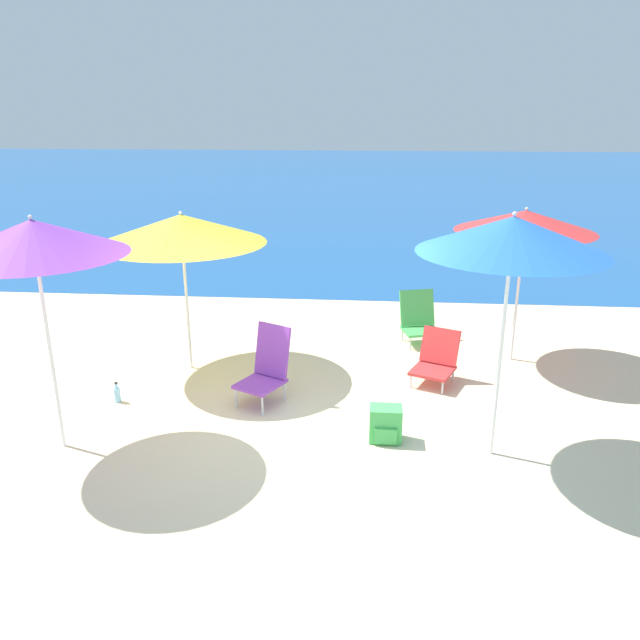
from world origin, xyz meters
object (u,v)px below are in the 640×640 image
Objects in this scene: beach_umbrella_yellow at (181,229)px; beach_chair_green at (419,319)px; beach_umbrella_blue at (513,235)px; beach_chair_purple at (267,366)px; water_bottle at (117,394)px; beach_umbrella_purple at (33,238)px; backpack_green at (386,424)px; beach_umbrella_red at (525,221)px; beach_chair_red at (436,359)px.

beach_chair_green is at bearing 22.16° from beach_umbrella_yellow.
beach_umbrella_yellow is at bearing 152.43° from beach_umbrella_blue.
water_bottle is (-1.75, -0.19, -0.34)m from beach_chair_purple.
beach_umbrella_purple is at bearing -109.31° from beach_umbrella_yellow.
backpack_green is at bearing 170.52° from beach_umbrella_blue.
beach_umbrella_yellow is 5.65× the size of backpack_green.
backpack_green is at bearing -3.77° from beach_chair_purple.
beach_umbrella_purple is at bearing -153.43° from beach_chair_green.
backpack_green is (-1.75, -2.35, -1.72)m from beach_umbrella_red.
beach_umbrella_red is 3.77m from beach_chair_purple.
backpack_green is 3.18m from water_bottle.
beach_umbrella_yellow reaches higher than beach_chair_red.
beach_umbrella_blue is at bearing 4.78° from beach_chair_purple.
beach_chair_red is (3.92, 1.92, -1.85)m from beach_umbrella_purple.
beach_chair_red reaches higher than backpack_green.
beach_chair_green reaches higher than water_bottle.
beach_umbrella_blue is 3.16m from beach_chair_purple.
beach_chair_green is at bearing 118.52° from beach_chair_red.
beach_chair_red is 0.81× the size of beach_chair_purple.
beach_umbrella_blue is 2.59m from beach_chair_red.
beach_umbrella_blue reaches higher than water_bottle.
beach_umbrella_red is at bearing 8.62° from beach_umbrella_yellow.
beach_umbrella_purple is at bearing -120.42° from beach_chair_purple.
beach_umbrella_red reaches higher than beach_umbrella_yellow.
beach_chair_purple is at bearing 6.22° from water_bottle.
beach_umbrella_red is (5.02, 2.74, -0.25)m from beach_umbrella_purple.
beach_umbrella_blue reaches higher than beach_chair_purple.
beach_umbrella_purple is 1.14× the size of beach_umbrella_red.
beach_umbrella_yellow is 4.34m from beach_umbrella_red.
water_bottle is (0.16, 1.02, -2.05)m from beach_umbrella_purple.
beach_umbrella_purple is 3.17× the size of beach_chair_green.
beach_umbrella_yellow is 0.87× the size of beach_umbrella_blue.
beach_chair_green is (3.06, 1.25, -1.50)m from beach_umbrella_yellow.
beach_umbrella_yellow is at bearing -159.51° from beach_chair_red.
beach_chair_red is at bearing 103.24° from beach_umbrella_blue.
beach_umbrella_yellow is at bearing 170.22° from beach_chair_purple.
beach_umbrella_purple reaches higher than backpack_green.
beach_umbrella_red is 8.39× the size of water_bottle.
backpack_green is (1.37, -0.82, -0.25)m from beach_chair_purple.
beach_chair_purple is (-2.01, -0.71, 0.14)m from beach_chair_red.
beach_chair_purple is 1.79m from water_bottle.
beach_chair_purple reaches higher than backpack_green.
beach_umbrella_red reaches higher than beach_chair_red.
backpack_green is at bearing -89.43° from beach_chair_red.
backpack_green is at bearing -11.40° from water_bottle.
water_bottle is at bearing -118.30° from beach_umbrella_yellow.
beach_chair_purple reaches higher than water_bottle.
beach_chair_green reaches higher than backpack_green.
beach_umbrella_purple reaches higher than beach_chair_red.
beach_chair_purple reaches higher than beach_chair_red.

